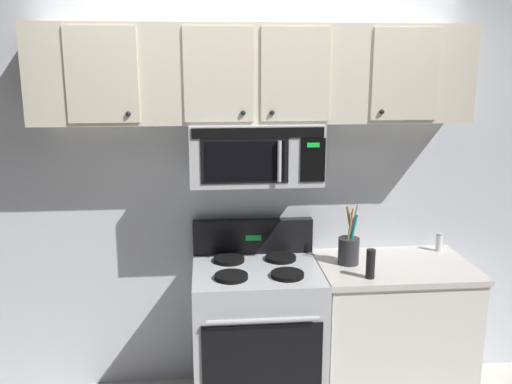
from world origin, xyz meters
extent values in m
cube|color=silver|center=(0.00, 0.79, 1.35)|extent=(5.20, 0.10, 2.70)
cube|color=#B7BABF|center=(0.00, 0.42, 0.45)|extent=(0.76, 0.64, 0.90)
cube|color=black|center=(0.00, 0.09, 0.44)|extent=(0.67, 0.01, 0.52)
cylinder|color=#B7BABF|center=(0.00, 0.06, 0.74)|extent=(0.61, 0.03, 0.03)
cube|color=black|center=(0.00, 0.70, 1.01)|extent=(0.76, 0.07, 0.22)
cube|color=#19D83F|center=(0.00, 0.67, 1.01)|extent=(0.10, 0.00, 0.04)
cylinder|color=black|center=(-0.16, 0.28, 0.91)|extent=(0.19, 0.19, 0.02)
cylinder|color=black|center=(0.16, 0.28, 0.91)|extent=(0.19, 0.19, 0.02)
cylinder|color=black|center=(-0.16, 0.56, 0.91)|extent=(0.19, 0.19, 0.02)
cylinder|color=black|center=(0.16, 0.56, 0.91)|extent=(0.19, 0.19, 0.02)
cube|color=#B7BABF|center=(0.00, 0.54, 1.57)|extent=(0.76, 0.39, 0.35)
cube|color=black|center=(0.00, 0.35, 1.72)|extent=(0.73, 0.01, 0.06)
cube|color=black|center=(-0.07, 0.35, 1.56)|extent=(0.49, 0.01, 0.25)
cube|color=black|center=(-0.08, 0.34, 1.56)|extent=(0.44, 0.01, 0.22)
cube|color=black|center=(0.30, 0.35, 1.56)|extent=(0.14, 0.01, 0.25)
cube|color=#19D83F|center=(0.30, 0.34, 1.65)|extent=(0.07, 0.00, 0.03)
cylinder|color=#B7BABF|center=(0.11, 0.32, 1.56)|extent=(0.02, 0.02, 0.23)
cube|color=beige|center=(0.00, 0.57, 2.02)|extent=(2.50, 0.33, 0.55)
cube|color=beige|center=(-0.83, 0.40, 2.02)|extent=(0.38, 0.01, 0.51)
sphere|color=black|center=(-0.70, 0.39, 1.82)|extent=(0.03, 0.03, 0.03)
cube|color=beige|center=(-0.21, 0.40, 2.02)|extent=(0.38, 0.01, 0.51)
sphere|color=black|center=(-0.08, 0.39, 1.82)|extent=(0.03, 0.03, 0.03)
cube|color=beige|center=(0.21, 0.40, 2.02)|extent=(0.38, 0.01, 0.51)
sphere|color=black|center=(0.08, 0.39, 1.82)|extent=(0.03, 0.03, 0.03)
cube|color=beige|center=(0.83, 0.40, 2.02)|extent=(0.38, 0.01, 0.51)
sphere|color=black|center=(0.70, 0.39, 1.82)|extent=(0.03, 0.03, 0.03)
cube|color=white|center=(0.84, 0.43, 0.43)|extent=(0.90, 0.62, 0.86)
cube|color=beige|center=(0.84, 0.43, 0.88)|extent=(0.93, 0.65, 0.03)
cylinder|color=#2D2D33|center=(0.56, 0.45, 0.98)|extent=(0.13, 0.13, 0.16)
cylinder|color=olive|center=(0.58, 0.46, 1.10)|extent=(0.02, 0.05, 0.23)
cylinder|color=teal|center=(0.58, 0.44, 1.10)|extent=(0.06, 0.02, 0.22)
cylinder|color=#BCBCC1|center=(0.58, 0.46, 1.13)|extent=(0.07, 0.03, 0.29)
cylinder|color=#A87A47|center=(0.57, 0.48, 1.12)|extent=(0.06, 0.05, 0.26)
cylinder|color=tan|center=(0.55, 0.43, 1.12)|extent=(0.05, 0.02, 0.26)
cylinder|color=white|center=(1.20, 0.63, 0.95)|extent=(0.04, 0.04, 0.10)
cylinder|color=#B7BABF|center=(1.20, 0.63, 1.01)|extent=(0.04, 0.04, 0.02)
cylinder|color=black|center=(0.62, 0.22, 0.98)|extent=(0.05, 0.05, 0.17)
camera|label=1|loc=(-0.29, -2.66, 2.09)|focal=38.92mm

